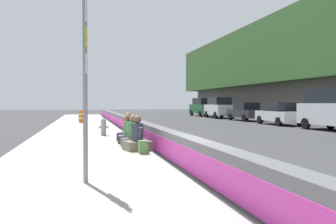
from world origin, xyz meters
The scene contains 15 objects.
ground_plane centered at (0.00, 0.00, 0.00)m, with size 160.00×160.00×0.00m, color #353538.
sidewalk_strip centered at (0.00, 2.65, 0.07)m, with size 80.00×4.40×0.14m, color gray.
jersey_barrier centered at (0.00, 0.00, 0.42)m, with size 76.00×0.45×0.85m.
route_sign_post centered at (-1.12, 2.51, 2.23)m, with size 0.44×0.09×3.60m.
fire_hydrant centered at (8.85, 1.62, 0.59)m, with size 0.26×0.46×0.88m.
seated_person_foreground centered at (3.27, 0.84, 0.50)m, with size 0.86×0.95×1.14m.
seated_person_middle centered at (4.18, 0.86, 0.49)m, with size 0.72×0.82×1.13m.
seated_person_rear centered at (5.47, 0.86, 0.48)m, with size 0.77×0.87×1.09m.
seated_person_far centered at (6.48, 0.74, 0.50)m, with size 0.92×1.00×1.15m.
backpack centered at (2.47, 0.79, 0.33)m, with size 0.32×0.28×0.40m.
construction_barrel centered at (20.33, 2.65, 0.62)m, with size 0.54×0.54×0.95m.
parked_car_fourth centered at (15.98, -12.05, 0.86)m, with size 4.54×2.02×1.71m.
parked_car_midline centered at (22.23, -12.31, 0.86)m, with size 4.55×2.05×1.71m.
parked_car_far centered at (28.31, -12.07, 1.18)m, with size 4.86×2.18×2.28m.
parked_car_farther centered at (33.91, -12.14, 1.18)m, with size 4.87×2.21×2.28m.
Camera 1 is at (-8.10, 2.56, 1.70)m, focal length 37.57 mm.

